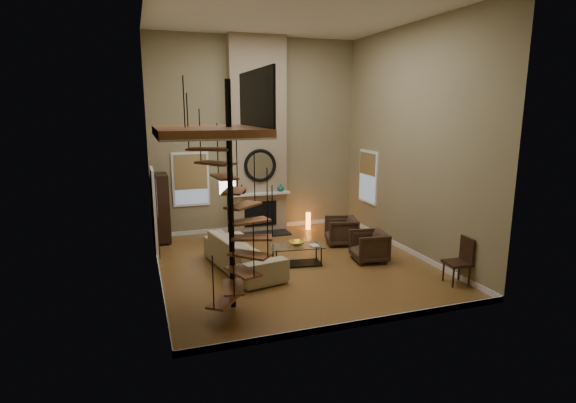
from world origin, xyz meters
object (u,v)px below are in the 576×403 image
object	(u,v)px
sofa	(242,253)
armchair_far	(372,246)
hutch	(162,207)
side_chair	(461,259)
floor_lamp	(228,192)
armchair_near	(344,231)
accent_lamp	(308,221)
coffee_table	(297,253)

from	to	relation	value
sofa	armchair_far	bearing A→B (deg)	-108.21
hutch	side_chair	size ratio (longest dim) A/B	1.83
hutch	sofa	world-z (taller)	hutch
armchair_far	floor_lamp	xyz separation A→B (m)	(-2.96, 2.29, 1.06)
armchair_far	floor_lamp	world-z (taller)	floor_lamp
sofa	floor_lamp	xyz separation A→B (m)	(0.07, 1.91, 1.02)
armchair_near	floor_lamp	bearing A→B (deg)	-92.57
sofa	side_chair	size ratio (longest dim) A/B	2.51
floor_lamp	accent_lamp	world-z (taller)	floor_lamp
accent_lamp	side_chair	xyz separation A→B (m)	(1.43, -4.93, 0.28)
sofa	coffee_table	distance (m)	1.27
armchair_near	accent_lamp	world-z (taller)	armchair_near
sofa	armchair_near	bearing A→B (deg)	-81.91
armchair_far	side_chair	xyz separation A→B (m)	(1.03, -1.83, 0.17)
armchair_far	side_chair	distance (m)	2.11
floor_lamp	side_chair	size ratio (longest dim) A/B	1.76
sofa	coffee_table	size ratio (longest dim) A/B	1.95
coffee_table	floor_lamp	distance (m)	2.57
coffee_table	accent_lamp	world-z (taller)	accent_lamp
coffee_table	sofa	bearing A→B (deg)	176.79
hutch	armchair_near	xyz separation A→B (m)	(4.53, -1.74, -0.60)
sofa	accent_lamp	world-z (taller)	sofa
floor_lamp	accent_lamp	bearing A→B (deg)	17.54
hutch	accent_lamp	bearing A→B (deg)	-0.72
floor_lamp	side_chair	distance (m)	5.80
accent_lamp	side_chair	bearing A→B (deg)	-73.83
armchair_far	side_chair	size ratio (longest dim) A/B	0.80
coffee_table	armchair_far	bearing A→B (deg)	-10.03
armchair_near	armchair_far	world-z (taller)	armchair_near
hutch	armchair_far	distance (m)	5.59
coffee_table	side_chair	xyz separation A→B (m)	(2.80, -2.15, 0.24)
coffee_table	side_chair	distance (m)	3.53
hutch	floor_lamp	world-z (taller)	hutch
hutch	armchair_near	bearing A→B (deg)	-20.95
side_chair	hutch	bearing A→B (deg)	138.33
armchair_far	hutch	bearing A→B (deg)	-116.65
hutch	floor_lamp	xyz separation A→B (m)	(1.62, -0.86, 0.46)
armchair_near	side_chair	world-z (taller)	side_chair
hutch	side_chair	bearing A→B (deg)	-41.67
armchair_near	accent_lamp	distance (m)	1.72
armchair_near	coffee_table	distance (m)	2.05
sofa	coffee_table	world-z (taller)	sofa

